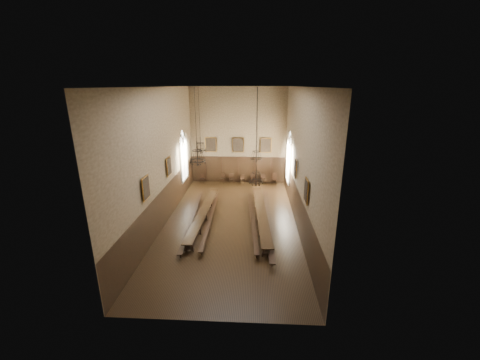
# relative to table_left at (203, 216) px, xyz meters

# --- Properties ---
(floor) EXTENTS (9.00, 18.00, 0.02)m
(floor) POSITION_rel_table_left_xyz_m (1.94, -0.19, -0.36)
(floor) COLOR black
(floor) RESTS_ON ground
(ceiling) EXTENTS (9.00, 18.00, 0.02)m
(ceiling) POSITION_rel_table_left_xyz_m (1.94, -0.19, 8.66)
(ceiling) COLOR black
(ceiling) RESTS_ON ground
(wall_back) EXTENTS (9.00, 0.02, 9.00)m
(wall_back) POSITION_rel_table_left_xyz_m (1.94, 8.82, 4.15)
(wall_back) COLOR #8B7455
(wall_back) RESTS_ON ground
(wall_front) EXTENTS (9.00, 0.02, 9.00)m
(wall_front) POSITION_rel_table_left_xyz_m (1.94, -9.20, 4.15)
(wall_front) COLOR #8B7455
(wall_front) RESTS_ON ground
(wall_left) EXTENTS (0.02, 18.00, 9.00)m
(wall_left) POSITION_rel_table_left_xyz_m (-2.57, -0.19, 4.15)
(wall_left) COLOR #8B7455
(wall_left) RESTS_ON ground
(wall_right) EXTENTS (0.02, 18.00, 9.00)m
(wall_right) POSITION_rel_table_left_xyz_m (6.45, -0.19, 4.15)
(wall_right) COLOR #8B7455
(wall_right) RESTS_ON ground
(wainscot_panelling) EXTENTS (9.00, 18.00, 2.50)m
(wainscot_panelling) POSITION_rel_table_left_xyz_m (1.94, -0.19, 0.90)
(wainscot_panelling) COLOR black
(wainscot_panelling) RESTS_ON floor
(table_left) EXTENTS (0.95, 9.09, 0.71)m
(table_left) POSITION_rel_table_left_xyz_m (0.00, 0.00, 0.00)
(table_left) COLOR black
(table_left) RESTS_ON floor
(table_right) EXTENTS (1.24, 9.82, 0.76)m
(table_right) POSITION_rel_table_left_xyz_m (4.04, 0.07, 0.03)
(table_right) COLOR black
(table_right) RESTS_ON floor
(bench_left_outer) EXTENTS (0.82, 9.38, 0.42)m
(bench_left_outer) POSITION_rel_table_left_xyz_m (-0.71, -0.41, -0.09)
(bench_left_outer) COLOR black
(bench_left_outer) RESTS_ON floor
(bench_left_inner) EXTENTS (0.52, 9.11, 0.41)m
(bench_left_inner) POSITION_rel_table_left_xyz_m (0.53, -0.20, -0.09)
(bench_left_inner) COLOR black
(bench_left_inner) RESTS_ON floor
(bench_right_inner) EXTENTS (0.87, 9.38, 0.42)m
(bench_right_inner) POSITION_rel_table_left_xyz_m (3.44, -0.24, -0.09)
(bench_right_inner) COLOR black
(bench_right_inner) RESTS_ON floor
(bench_right_outer) EXTENTS (0.32, 10.63, 0.48)m
(bench_right_outer) POSITION_rel_table_left_xyz_m (4.51, -0.46, -0.05)
(bench_right_outer) COLOR black
(bench_right_outer) RESTS_ON floor
(chair_0) EXTENTS (0.42, 0.42, 0.90)m
(chair_0) POSITION_rel_table_left_xyz_m (-1.54, 8.28, -0.08)
(chair_0) COLOR black
(chair_0) RESTS_ON floor
(chair_2) EXTENTS (0.56, 0.56, 1.00)m
(chair_2) POSITION_rel_table_left_xyz_m (0.43, 8.30, -0.05)
(chair_2) COLOR black
(chair_2) RESTS_ON floor
(chair_3) EXTENTS (0.49, 0.49, 0.93)m
(chair_3) POSITION_rel_table_left_xyz_m (1.32, 8.32, -0.07)
(chair_3) COLOR black
(chair_3) RESTS_ON floor
(chair_4) EXTENTS (0.47, 0.47, 0.87)m
(chair_4) POSITION_rel_table_left_xyz_m (2.42, 8.28, -0.09)
(chair_4) COLOR black
(chair_4) RESTS_ON floor
(chair_5) EXTENTS (0.52, 0.52, 0.94)m
(chair_5) POSITION_rel_table_left_xyz_m (3.40, 8.34, -0.07)
(chair_5) COLOR black
(chair_5) RESTS_ON floor
(chair_6) EXTENTS (0.53, 0.53, 0.94)m
(chair_6) POSITION_rel_table_left_xyz_m (4.40, 8.33, -0.07)
(chair_6) COLOR black
(chair_6) RESTS_ON floor
(chair_7) EXTENTS (0.53, 0.53, 1.03)m
(chair_7) POSITION_rel_table_left_xyz_m (5.45, 8.36, -0.04)
(chair_7) COLOR black
(chair_7) RESTS_ON floor
(chandelier_back_left) EXTENTS (0.78, 0.78, 4.48)m
(chandelier_back_left) POSITION_rel_table_left_xyz_m (-0.35, 1.83, 4.63)
(chandelier_back_left) COLOR black
(chandelier_back_left) RESTS_ON ceiling
(chandelier_back_right) EXTENTS (0.82, 0.82, 5.16)m
(chandelier_back_right) POSITION_rel_table_left_xyz_m (3.62, 2.23, 3.99)
(chandelier_back_right) COLOR black
(chandelier_back_right) RESTS_ON ceiling
(chandelier_front_left) EXTENTS (0.92, 0.92, 4.26)m
(chandelier_front_left) POSITION_rel_table_left_xyz_m (0.20, -2.20, 4.82)
(chandelier_front_left) COLOR black
(chandelier_front_left) RESTS_ON ceiling
(chandelier_front_right) EXTENTS (0.77, 0.77, 5.26)m
(chandelier_front_right) POSITION_rel_table_left_xyz_m (3.63, -2.75, 3.92)
(chandelier_front_right) COLOR black
(chandelier_front_right) RESTS_ON ceiling
(portrait_back_0) EXTENTS (1.10, 0.12, 1.40)m
(portrait_back_0) POSITION_rel_table_left_xyz_m (-0.66, 8.69, 3.35)
(portrait_back_0) COLOR #A36E27
(portrait_back_0) RESTS_ON wall_back
(portrait_back_1) EXTENTS (1.10, 0.12, 1.40)m
(portrait_back_1) POSITION_rel_table_left_xyz_m (1.94, 8.69, 3.35)
(portrait_back_1) COLOR #A36E27
(portrait_back_1) RESTS_ON wall_back
(portrait_back_2) EXTENTS (1.10, 0.12, 1.40)m
(portrait_back_2) POSITION_rel_table_left_xyz_m (4.54, 8.69, 3.35)
(portrait_back_2) COLOR #A36E27
(portrait_back_2) RESTS_ON wall_back
(portrait_left_0) EXTENTS (0.12, 1.00, 1.30)m
(portrait_left_0) POSITION_rel_table_left_xyz_m (-2.44, 0.81, 3.35)
(portrait_left_0) COLOR #A36E27
(portrait_left_0) RESTS_ON wall_left
(portrait_left_1) EXTENTS (0.12, 1.00, 1.30)m
(portrait_left_1) POSITION_rel_table_left_xyz_m (-2.44, -3.69, 3.35)
(portrait_left_1) COLOR #A36E27
(portrait_left_1) RESTS_ON wall_left
(portrait_right_0) EXTENTS (0.12, 1.00, 1.30)m
(portrait_right_0) POSITION_rel_table_left_xyz_m (6.32, 0.81, 3.35)
(portrait_right_0) COLOR #A36E27
(portrait_right_0) RESTS_ON wall_right
(portrait_right_1) EXTENTS (0.12, 1.00, 1.30)m
(portrait_right_1) POSITION_rel_table_left_xyz_m (6.32, -3.69, 3.35)
(portrait_right_1) COLOR #A36E27
(portrait_right_1) RESTS_ON wall_right
(window_right) EXTENTS (0.20, 2.20, 4.60)m
(window_right) POSITION_rel_table_left_xyz_m (6.37, 5.31, 3.05)
(window_right) COLOR white
(window_right) RESTS_ON wall_right
(window_left) EXTENTS (0.20, 2.20, 4.60)m
(window_left) POSITION_rel_table_left_xyz_m (-2.49, 5.31, 3.05)
(window_left) COLOR white
(window_left) RESTS_ON wall_left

